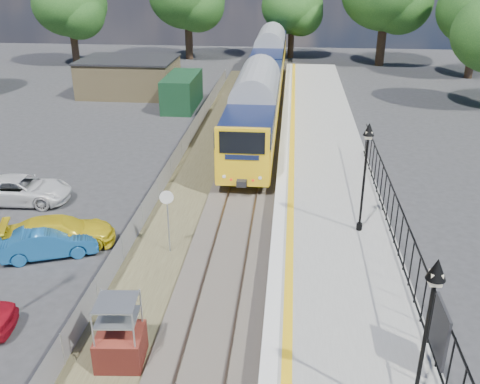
# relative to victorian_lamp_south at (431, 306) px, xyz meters

# --- Properties ---
(ground) EXTENTS (120.00, 120.00, 0.00)m
(ground) POSITION_rel_victorian_lamp_south_xyz_m (-5.50, 4.00, -4.30)
(ground) COLOR #2D2D30
(ground) RESTS_ON ground
(track_bed) EXTENTS (5.90, 80.00, 0.29)m
(track_bed) POSITION_rel_victorian_lamp_south_xyz_m (-5.97, 13.67, -4.21)
(track_bed) COLOR #473F38
(track_bed) RESTS_ON ground
(platform) EXTENTS (5.00, 70.00, 0.90)m
(platform) POSITION_rel_victorian_lamp_south_xyz_m (-1.30, 12.00, -3.85)
(platform) COLOR gray
(platform) RESTS_ON ground
(platform_edge) EXTENTS (0.90, 70.00, 0.01)m
(platform_edge) POSITION_rel_victorian_lamp_south_xyz_m (-3.36, 12.00, -3.39)
(platform_edge) COLOR silver
(platform_edge) RESTS_ON platform
(victorian_lamp_south) EXTENTS (0.44, 0.44, 4.60)m
(victorian_lamp_south) POSITION_rel_victorian_lamp_south_xyz_m (0.00, 0.00, 0.00)
(victorian_lamp_south) COLOR black
(victorian_lamp_south) RESTS_ON platform
(victorian_lamp_north) EXTENTS (0.44, 0.44, 4.60)m
(victorian_lamp_north) POSITION_rel_victorian_lamp_south_xyz_m (-0.20, 10.00, 0.00)
(victorian_lamp_north) COLOR black
(victorian_lamp_north) RESTS_ON platform
(palisade_fence) EXTENTS (0.12, 26.00, 2.00)m
(palisade_fence) POSITION_rel_victorian_lamp_south_xyz_m (1.05, 6.24, -2.46)
(palisade_fence) COLOR black
(palisade_fence) RESTS_ON platform
(wire_fence) EXTENTS (0.06, 52.00, 1.20)m
(wire_fence) POSITION_rel_victorian_lamp_south_xyz_m (-9.70, 16.00, -3.70)
(wire_fence) COLOR #999EA3
(wire_fence) RESTS_ON ground
(outbuilding) EXTENTS (10.80, 10.10, 3.12)m
(outbuilding) POSITION_rel_victorian_lamp_south_xyz_m (-16.41, 35.21, -2.78)
(outbuilding) COLOR #9B8657
(outbuilding) RESTS_ON ground
(tree_line) EXTENTS (56.80, 43.80, 11.88)m
(tree_line) POSITION_rel_victorian_lamp_south_xyz_m (-4.10, 46.00, 2.31)
(tree_line) COLOR #332319
(tree_line) RESTS_ON ground
(train) EXTENTS (2.82, 40.83, 3.51)m
(train) POSITION_rel_victorian_lamp_south_xyz_m (-5.50, 34.92, -1.96)
(train) COLOR yellow
(train) RESTS_ON ground
(brick_plinth) EXTENTS (1.49, 1.49, 2.23)m
(brick_plinth) POSITION_rel_victorian_lamp_south_xyz_m (-8.03, 2.34, -3.23)
(brick_plinth) COLOR maroon
(brick_plinth) RESTS_ON ground
(speed_sign) EXTENTS (0.56, 0.16, 2.82)m
(speed_sign) POSITION_rel_victorian_lamp_south_xyz_m (-8.00, 8.91, -2.38)
(speed_sign) COLOR #999EA3
(speed_sign) RESTS_ON ground
(car_blue) EXTENTS (4.06, 2.66, 1.26)m
(car_blue) POSITION_rel_victorian_lamp_south_xyz_m (-12.84, 8.21, -3.67)
(car_blue) COLOR #185490
(car_blue) RESTS_ON ground
(car_yellow) EXTENTS (4.91, 3.21, 1.32)m
(car_yellow) POSITION_rel_victorian_lamp_south_xyz_m (-12.72, 8.98, -3.64)
(car_yellow) COLOR yellow
(car_yellow) RESTS_ON ground
(car_white) EXTENTS (4.92, 2.44, 1.34)m
(car_white) POSITION_rel_victorian_lamp_south_xyz_m (-16.40, 13.12, -3.63)
(car_white) COLOR silver
(car_white) RESTS_ON ground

